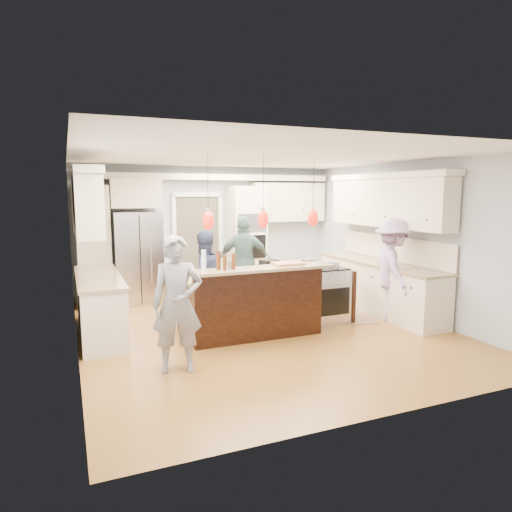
{
  "coord_description": "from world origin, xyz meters",
  "views": [
    {
      "loc": [
        -2.81,
        -6.38,
        2.18
      ],
      "look_at": [
        0.0,
        0.35,
        1.15
      ],
      "focal_mm": 32.0,
      "sensor_mm": 36.0,
      "label": 1
    }
  ],
  "objects_px": {
    "refrigerator": "(138,258)",
    "person_bar_end": "(177,304)",
    "person_far_left": "(204,277)",
    "kitchen_island": "(248,301)",
    "island_range": "(324,294)"
  },
  "relations": [
    {
      "from": "kitchen_island",
      "to": "refrigerator",
      "type": "bearing_deg",
      "value": 116.89
    },
    {
      "from": "kitchen_island",
      "to": "person_bar_end",
      "type": "xyz_separation_m",
      "value": [
        -1.37,
        -1.14,
        0.35
      ]
    },
    {
      "from": "person_far_left",
      "to": "person_bar_end",
      "type": "bearing_deg",
      "value": 53.78
    },
    {
      "from": "refrigerator",
      "to": "person_far_left",
      "type": "bearing_deg",
      "value": -65.65
    },
    {
      "from": "refrigerator",
      "to": "island_range",
      "type": "height_order",
      "value": "refrigerator"
    },
    {
      "from": "kitchen_island",
      "to": "person_bar_end",
      "type": "bearing_deg",
      "value": -140.41
    },
    {
      "from": "island_range",
      "to": "person_far_left",
      "type": "height_order",
      "value": "person_far_left"
    },
    {
      "from": "island_range",
      "to": "kitchen_island",
      "type": "bearing_deg",
      "value": -176.92
    },
    {
      "from": "kitchen_island",
      "to": "island_range",
      "type": "height_order",
      "value": "kitchen_island"
    },
    {
      "from": "kitchen_island",
      "to": "island_range",
      "type": "xyz_separation_m",
      "value": [
        1.41,
        0.08,
        -0.03
      ]
    },
    {
      "from": "island_range",
      "to": "person_bar_end",
      "type": "relative_size",
      "value": 0.55
    },
    {
      "from": "refrigerator",
      "to": "person_bar_end",
      "type": "relative_size",
      "value": 1.08
    },
    {
      "from": "person_bar_end",
      "to": "refrigerator",
      "type": "bearing_deg",
      "value": 101.67
    },
    {
      "from": "refrigerator",
      "to": "person_far_left",
      "type": "xyz_separation_m",
      "value": [
        0.81,
        -1.79,
        -0.13
      ]
    },
    {
      "from": "refrigerator",
      "to": "person_bar_end",
      "type": "xyz_separation_m",
      "value": [
        -0.07,
        -3.7,
        -0.06
      ]
    }
  ]
}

